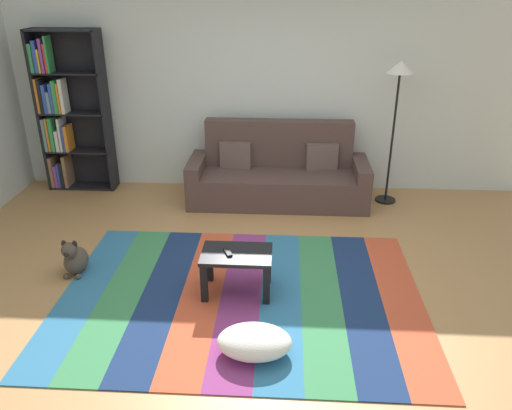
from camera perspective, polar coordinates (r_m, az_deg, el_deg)
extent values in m
plane|color=#B27F4C|center=(4.82, 0.25, -9.04)|extent=(14.00, 14.00, 0.00)
cube|color=silver|center=(6.70, 1.49, 13.16)|extent=(6.80, 0.10, 2.70)
cube|color=teal|center=(4.99, -18.84, -9.20)|extent=(0.36, 2.40, 0.01)
cube|color=#387F4C|center=(4.87, -14.81, -9.53)|extent=(0.36, 2.40, 0.01)
cube|color=navy|center=(4.77, -10.59, -9.83)|extent=(0.36, 2.40, 0.01)
cube|color=#C64C2D|center=(4.70, -6.21, -10.09)|extent=(0.36, 2.40, 0.01)
cube|color=#843370|center=(4.66, -1.72, -10.29)|extent=(0.36, 2.40, 0.01)
cube|color=teal|center=(4.65, 2.82, -10.43)|extent=(0.36, 2.40, 0.01)
cube|color=#387F4C|center=(4.66, 7.37, -10.51)|extent=(0.36, 2.40, 0.01)
cube|color=navy|center=(4.71, 11.87, -10.52)|extent=(0.36, 2.40, 0.01)
cube|color=#C64C2D|center=(4.78, 16.26, -10.47)|extent=(0.36, 2.40, 0.01)
cube|color=#4C3833|center=(6.45, 2.49, 2.01)|extent=(1.90, 0.80, 0.40)
cube|color=#4C3833|center=(6.57, 2.62, 7.05)|extent=(1.90, 0.20, 0.60)
cube|color=#4C3833|center=(6.52, -6.69, 2.85)|extent=(0.18, 0.80, 0.56)
cube|color=#4C3833|center=(6.50, 11.72, 2.42)|extent=(0.18, 0.80, 0.56)
cube|color=brown|center=(6.52, -2.28, 5.65)|extent=(0.42, 0.19, 0.36)
cube|color=brown|center=(6.51, 7.44, 5.42)|extent=(0.42, 0.19, 0.36)
cube|color=black|center=(7.26, -23.14, 9.64)|extent=(0.04, 0.28, 2.09)
cube|color=black|center=(6.92, -16.61, 9.94)|extent=(0.04, 0.28, 2.09)
cube|color=black|center=(7.20, -19.56, 10.08)|extent=(0.90, 0.01, 2.09)
cube|color=black|center=(7.38, -18.83, 2.10)|extent=(0.86, 0.28, 0.02)
cube|color=black|center=(7.21, -19.37, 5.87)|extent=(0.86, 0.28, 0.02)
cube|color=black|center=(7.08, -19.95, 9.80)|extent=(0.86, 0.28, 0.02)
cube|color=black|center=(6.98, -20.57, 13.87)|extent=(0.86, 0.28, 0.02)
cube|color=black|center=(6.91, -21.22, 18.02)|extent=(0.86, 0.28, 0.02)
cube|color=#8C6647|center=(7.46, -21.86, 3.67)|extent=(0.04, 0.26, 0.42)
cube|color=purple|center=(7.46, -21.43, 3.25)|extent=(0.04, 0.25, 0.30)
cube|color=#334CB2|center=(7.43, -21.15, 3.35)|extent=(0.03, 0.26, 0.33)
cube|color=black|center=(7.38, -20.96, 3.34)|extent=(0.05, 0.19, 0.35)
cube|color=#8C6647|center=(7.38, -20.53, 3.74)|extent=(0.04, 0.26, 0.44)
cube|color=#668C99|center=(7.29, -22.57, 7.45)|extent=(0.04, 0.22, 0.43)
cube|color=orange|center=(7.25, -22.34, 7.44)|extent=(0.03, 0.17, 0.44)
cube|color=green|center=(7.24, -21.93, 7.50)|extent=(0.05, 0.20, 0.45)
cube|color=silver|center=(7.23, -21.42, 6.85)|extent=(0.04, 0.18, 0.28)
cube|color=silver|center=(7.22, -21.04, 7.58)|extent=(0.03, 0.25, 0.44)
cube|color=#334CB2|center=(7.20, -20.74, 7.15)|extent=(0.03, 0.21, 0.34)
cube|color=orange|center=(7.19, -20.45, 7.18)|extent=(0.04, 0.23, 0.34)
cube|color=orange|center=(7.17, -23.28, 11.36)|extent=(0.03, 0.21, 0.44)
cube|color=black|center=(7.14, -23.03, 11.30)|extent=(0.04, 0.18, 0.43)
cube|color=#334CB2|center=(7.13, -22.60, 11.10)|extent=(0.05, 0.19, 0.37)
cube|color=#668C99|center=(7.11, -22.25, 10.76)|extent=(0.04, 0.16, 0.28)
cube|color=#334CB2|center=(7.10, -21.91, 11.23)|extent=(0.04, 0.22, 0.38)
cube|color=green|center=(7.10, -21.51, 11.44)|extent=(0.05, 0.26, 0.42)
cube|color=orange|center=(7.07, -21.18, 11.32)|extent=(0.03, 0.24, 0.39)
cube|color=silver|center=(7.03, -20.97, 11.49)|extent=(0.04, 0.19, 0.44)
cube|color=green|center=(7.11, -23.79, 15.06)|extent=(0.04, 0.25, 0.35)
cube|color=#334CB2|center=(7.06, -23.48, 15.22)|extent=(0.04, 0.21, 0.39)
cube|color=gold|center=(7.08, -23.04, 14.88)|extent=(0.03, 0.26, 0.28)
cube|color=purple|center=(7.03, -22.86, 15.39)|extent=(0.03, 0.22, 0.41)
cube|color=red|center=(7.02, -22.49, 15.18)|extent=(0.03, 0.22, 0.35)
cube|color=green|center=(6.98, -22.42, 15.53)|extent=(0.03, 0.18, 0.44)
cube|color=black|center=(4.52, -2.21, -5.61)|extent=(0.63, 0.42, 0.04)
cube|color=black|center=(4.52, -5.90, -8.79)|extent=(0.06, 0.06, 0.37)
cube|color=black|center=(4.47, 1.20, -9.06)|extent=(0.06, 0.06, 0.37)
cube|color=black|center=(4.80, -5.29, -6.58)|extent=(0.06, 0.06, 0.37)
cube|color=black|center=(4.75, 1.36, -6.81)|extent=(0.06, 0.06, 0.37)
ellipsoid|color=white|center=(3.98, -0.18, -15.24)|extent=(0.58, 0.40, 0.21)
ellipsoid|color=#473D33|center=(5.26, -19.71, -5.93)|extent=(0.22, 0.30, 0.26)
sphere|color=#473D33|center=(5.09, -20.42, -4.81)|extent=(0.15, 0.15, 0.15)
ellipsoid|color=black|center=(5.05, -20.66, -5.24)|extent=(0.06, 0.07, 0.05)
ellipsoid|color=black|center=(5.10, -20.96, -4.15)|extent=(0.05, 0.04, 0.08)
ellipsoid|color=black|center=(5.06, -19.87, -4.21)|extent=(0.05, 0.04, 0.08)
sphere|color=#473D33|center=(5.22, -20.71, -7.57)|extent=(0.06, 0.06, 0.06)
sphere|color=#473D33|center=(5.18, -19.48, -7.67)|extent=(0.06, 0.06, 0.06)
cylinder|color=black|center=(6.76, 14.44, 0.58)|extent=(0.26, 0.26, 0.02)
cylinder|color=black|center=(6.49, 15.19, 7.20)|extent=(0.03, 0.03, 1.61)
cone|color=white|center=(6.30, 16.09, 14.82)|extent=(0.32, 0.32, 0.14)
cube|color=black|center=(4.50, -3.23, -5.36)|extent=(0.10, 0.16, 0.02)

